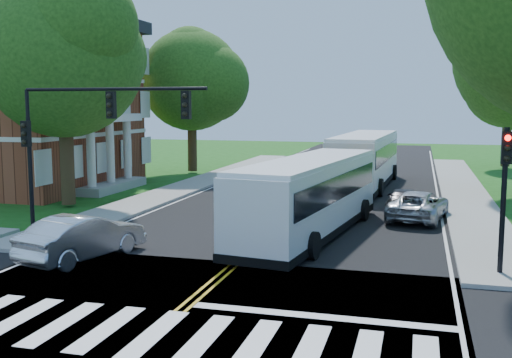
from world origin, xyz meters
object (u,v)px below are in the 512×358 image
(signal_nw, at_px, (84,128))
(dark_sedan, at_px, (404,200))
(suv, at_px, (418,205))
(signal_ne, at_px, (505,181))
(hatchback, at_px, (83,237))
(bus_lead, at_px, (310,195))
(bus_follow, at_px, (365,159))

(signal_nw, xyz_separation_m, dark_sedan, (10.92, 10.62, -3.80))
(suv, xyz_separation_m, dark_sedan, (-0.69, 1.89, -0.09))
(signal_ne, height_order, hatchback, signal_ne)
(signal_ne, bearing_deg, signal_nw, -179.95)
(bus_lead, relative_size, dark_sedan, 3.10)
(bus_follow, height_order, hatchback, bus_follow)
(bus_lead, relative_size, hatchback, 2.62)
(signal_nw, bearing_deg, suv, 36.95)
(signal_nw, distance_m, suv, 14.99)
(hatchback, distance_m, dark_sedan, 15.81)
(hatchback, xyz_separation_m, suv, (10.90, 10.17, -0.10))
(dark_sedan, bearing_deg, bus_follow, -70.78)
(dark_sedan, bearing_deg, suv, 112.15)
(hatchback, bearing_deg, suv, -122.50)
(signal_ne, height_order, bus_follow, signal_ne)
(signal_nw, xyz_separation_m, suv, (11.61, 8.73, -3.71))
(bus_lead, relative_size, bus_follow, 0.93)
(signal_nw, height_order, signal_ne, signal_nw)
(bus_follow, height_order, suv, bus_follow)
(signal_nw, relative_size, bus_follow, 0.55)
(bus_follow, xyz_separation_m, suv, (3.35, -10.51, -1.10))
(signal_nw, height_order, suv, signal_nw)
(suv, bearing_deg, dark_sedan, -59.72)
(bus_lead, bearing_deg, bus_follow, -85.27)
(signal_ne, bearing_deg, dark_sedan, 106.47)
(signal_ne, xyz_separation_m, bus_lead, (-6.63, 4.29, -1.33))
(signal_ne, xyz_separation_m, hatchback, (-13.35, -1.46, -2.19))
(bus_lead, bearing_deg, signal_ne, 155.02)
(signal_nw, height_order, bus_lead, signal_nw)
(bus_follow, xyz_separation_m, dark_sedan, (2.66, -8.63, -1.20))
(bus_follow, relative_size, dark_sedan, 3.34)
(hatchback, bearing_deg, signal_nw, -49.55)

